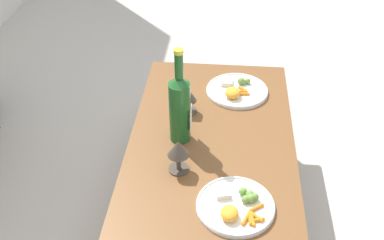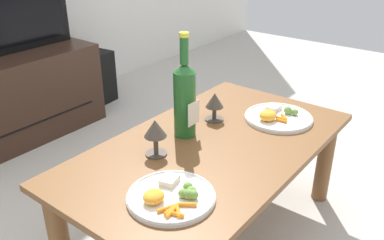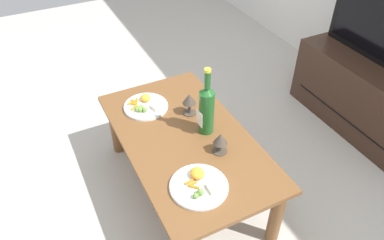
{
  "view_description": "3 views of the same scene",
  "coord_description": "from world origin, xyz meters",
  "px_view_note": "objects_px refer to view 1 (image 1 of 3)",
  "views": [
    {
      "loc": [
        -1.38,
        -0.04,
        1.59
      ],
      "look_at": [
        0.02,
        0.08,
        0.51
      ],
      "focal_mm": 42.23,
      "sensor_mm": 36.0,
      "label": 1
    },
    {
      "loc": [
        -1.09,
        -0.75,
        1.17
      ],
      "look_at": [
        -0.01,
        0.09,
        0.5
      ],
      "focal_mm": 38.14,
      "sensor_mm": 36.0,
      "label": 2
    },
    {
      "loc": [
        1.36,
        -0.64,
        1.8
      ],
      "look_at": [
        -0.05,
        0.06,
        0.49
      ],
      "focal_mm": 34.79,
      "sensor_mm": 36.0,
      "label": 3
    }
  ],
  "objects_px": {
    "wine_bottle": "(180,106)",
    "goblet_left": "(178,150)",
    "dinner_plate_left": "(236,205)",
    "dinner_plate_right": "(237,90)",
    "goblet_right": "(188,96)",
    "dining_table": "(211,153)"
  },
  "relations": [
    {
      "from": "dinner_plate_left",
      "to": "dinner_plate_right",
      "type": "distance_m",
      "value": 0.69
    },
    {
      "from": "dinner_plate_left",
      "to": "dinner_plate_right",
      "type": "height_order",
      "value": "dinner_plate_right"
    },
    {
      "from": "goblet_right",
      "to": "dinner_plate_left",
      "type": "xyz_separation_m",
      "value": [
        -0.53,
        -0.21,
        -0.07
      ]
    },
    {
      "from": "wine_bottle",
      "to": "dinner_plate_right",
      "type": "xyz_separation_m",
      "value": [
        0.34,
        -0.22,
        -0.14
      ]
    },
    {
      "from": "goblet_left",
      "to": "dinner_plate_right",
      "type": "distance_m",
      "value": 0.57
    },
    {
      "from": "dining_table",
      "to": "wine_bottle",
      "type": "relative_size",
      "value": 2.92
    },
    {
      "from": "dining_table",
      "to": "dinner_plate_left",
      "type": "xyz_separation_m",
      "value": [
        -0.35,
        -0.1,
        0.09
      ]
    },
    {
      "from": "goblet_right",
      "to": "dinner_plate_right",
      "type": "distance_m",
      "value": 0.27
    },
    {
      "from": "wine_bottle",
      "to": "goblet_left",
      "type": "distance_m",
      "value": 0.19
    },
    {
      "from": "goblet_left",
      "to": "dinner_plate_right",
      "type": "xyz_separation_m",
      "value": [
        0.52,
        -0.21,
        -0.08
      ]
    },
    {
      "from": "goblet_right",
      "to": "dinner_plate_left",
      "type": "height_order",
      "value": "goblet_right"
    },
    {
      "from": "goblet_left",
      "to": "wine_bottle",
      "type": "bearing_deg",
      "value": 4.4
    },
    {
      "from": "dining_table",
      "to": "dinner_plate_right",
      "type": "bearing_deg",
      "value": -15.5
    },
    {
      "from": "goblet_right",
      "to": "dining_table",
      "type": "bearing_deg",
      "value": -147.75
    },
    {
      "from": "dinner_plate_left",
      "to": "dinner_plate_right",
      "type": "xyz_separation_m",
      "value": [
        0.69,
        0.0,
        0.0
      ]
    },
    {
      "from": "wine_bottle",
      "to": "dinner_plate_left",
      "type": "xyz_separation_m",
      "value": [
        -0.35,
        -0.23,
        -0.14
      ]
    },
    {
      "from": "dining_table",
      "to": "goblet_right",
      "type": "relative_size",
      "value": 9.73
    },
    {
      "from": "wine_bottle",
      "to": "dinner_plate_left",
      "type": "distance_m",
      "value": 0.44
    },
    {
      "from": "wine_bottle",
      "to": "dinner_plate_left",
      "type": "height_order",
      "value": "wine_bottle"
    },
    {
      "from": "dining_table",
      "to": "dinner_plate_left",
      "type": "height_order",
      "value": "dinner_plate_left"
    },
    {
      "from": "goblet_left",
      "to": "goblet_right",
      "type": "distance_m",
      "value": 0.36
    },
    {
      "from": "dining_table",
      "to": "wine_bottle",
      "type": "height_order",
      "value": "wine_bottle"
    }
  ]
}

